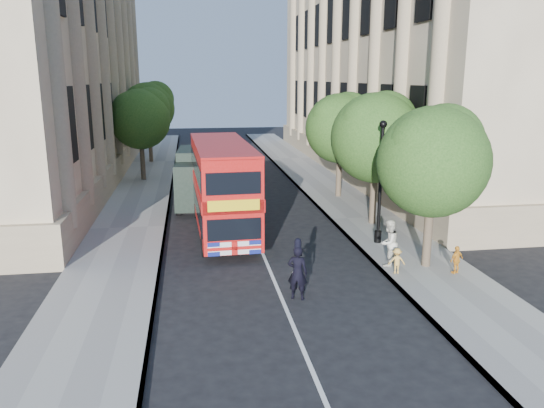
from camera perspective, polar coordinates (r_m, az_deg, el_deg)
name	(u,v)px	position (r m, az deg, el deg)	size (l,w,h in m)	color
ground	(288,313)	(16.45, 1.71, -11.64)	(120.00, 120.00, 0.00)	black
pavement_right	(364,219)	(26.97, 9.90, -1.56)	(3.50, 80.00, 0.12)	gray
pavement_left	(129,228)	(25.77, -15.16, -2.55)	(3.50, 80.00, 0.12)	gray
building_right	(413,48)	(42.07, 14.96, 15.86)	(12.00, 38.00, 18.00)	tan
building_left	(18,45)	(40.23, -25.68, 15.14)	(12.00, 38.00, 18.00)	tan
tree_right_near	(434,156)	(19.84, 17.04, 4.99)	(4.00, 4.00, 6.08)	#473828
tree_right_mid	(377,133)	(25.31, 11.20, 7.51)	(4.20, 4.20, 6.37)	#473828
tree_right_far	(341,124)	(31.00, 7.41, 8.48)	(4.00, 4.00, 6.15)	#473828
tree_left_far	(141,116)	(36.89, -13.95, 9.21)	(4.00, 4.00, 6.30)	#473828
tree_left_back	(149,105)	(44.84, -13.10, 10.30)	(4.20, 4.20, 6.65)	#473828
lamp_post	(380,187)	(22.49, 11.56, 1.77)	(0.32, 0.32, 5.16)	black
double_decker_bus	(222,185)	(23.94, -5.38, 2.05)	(2.66, 8.88, 4.06)	#B60F0C
box_van	(199,180)	(29.17, -7.88, 2.62)	(2.56, 5.58, 3.11)	black
police_constable	(298,273)	(17.09, 2.76, -7.39)	(0.65, 0.43, 1.79)	black
woman_pedestrian	(389,243)	(20.16, 12.44, -4.09)	(0.85, 0.66, 1.75)	silver
child_a	(457,260)	(20.12, 19.25, -5.68)	(0.60, 0.25, 1.02)	orange
child_b	(397,261)	(19.55, 13.27, -5.97)	(0.60, 0.35, 0.94)	gold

